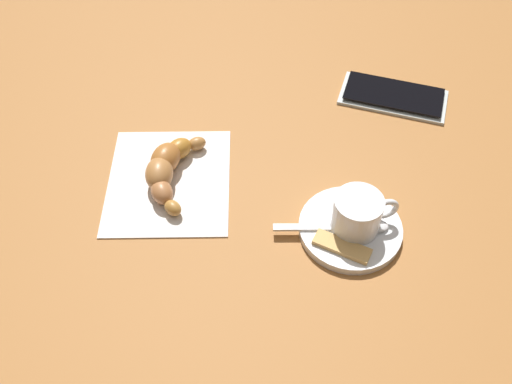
% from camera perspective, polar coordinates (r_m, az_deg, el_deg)
% --- Properties ---
extents(ground_plane, '(1.80, 1.80, 0.00)m').
position_cam_1_polar(ground_plane, '(0.70, -1.26, -0.34)').
color(ground_plane, '#9B6231').
extents(saucer, '(0.12, 0.12, 0.01)m').
position_cam_1_polar(saucer, '(0.68, 9.62, -3.71)').
color(saucer, white).
rests_on(saucer, ground).
extents(espresso_cup, '(0.08, 0.06, 0.05)m').
position_cam_1_polar(espresso_cup, '(0.65, 10.41, -2.21)').
color(espresso_cup, white).
rests_on(espresso_cup, saucer).
extents(teaspoon, '(0.14, 0.03, 0.01)m').
position_cam_1_polar(teaspoon, '(0.67, 9.59, -3.52)').
color(teaspoon, silver).
rests_on(teaspoon, saucer).
extents(sugar_packet, '(0.07, 0.04, 0.01)m').
position_cam_1_polar(sugar_packet, '(0.65, 8.81, -5.56)').
color(sugar_packet, tan).
rests_on(sugar_packet, saucer).
extents(napkin, '(0.18, 0.20, 0.00)m').
position_cam_1_polar(napkin, '(0.73, -8.92, 1.19)').
color(napkin, silver).
rests_on(napkin, ground).
extents(croissant, '(0.07, 0.14, 0.04)m').
position_cam_1_polar(croissant, '(0.72, -9.16, 2.47)').
color(croissant, '#A66F39').
rests_on(croissant, napkin).
extents(cell_phone, '(0.16, 0.10, 0.01)m').
position_cam_1_polar(cell_phone, '(0.86, 13.91, 9.53)').
color(cell_phone, '#B5BEBD').
rests_on(cell_phone, ground).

